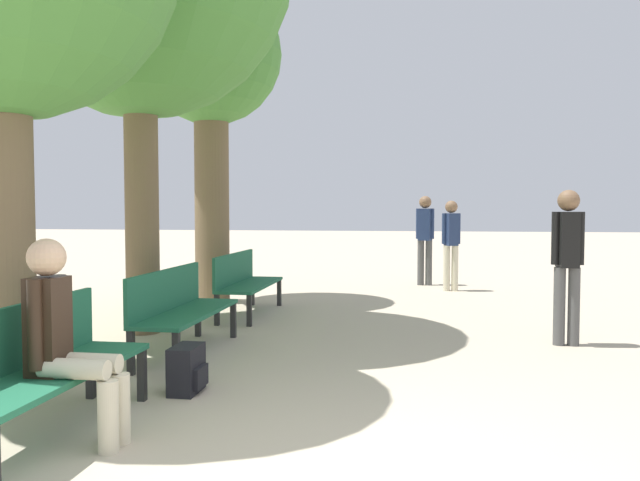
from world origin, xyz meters
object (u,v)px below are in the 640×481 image
pedestrian_far (568,257)px  bench_row_0 (37,362)px  bench_row_2 (244,279)px  bench_row_1 (179,305)px  tree_row_2 (211,65)px  person_seated (65,337)px  backpack (187,370)px  pedestrian_mid (425,234)px  pedestrian_near (451,239)px

pedestrian_far → bench_row_0: bearing=-139.5°
bench_row_2 → bench_row_1: bearing=-90.0°
bench_row_0 → tree_row_2: 6.91m
person_seated → pedestrian_far: bearing=42.8°
backpack → pedestrian_mid: bearing=75.4°
tree_row_2 → pedestrian_near: tree_row_2 is taller
person_seated → pedestrian_far: (3.82, 3.54, 0.28)m
bench_row_1 → pedestrian_near: bearing=61.2°
bench_row_0 → bench_row_2: (0.00, 4.87, 0.00)m
tree_row_2 → person_seated: size_ratio=3.90×
bench_row_1 → pedestrian_far: 4.22m
pedestrian_mid → pedestrian_far: pedestrian_mid is taller
backpack → pedestrian_far: size_ratio=0.23×
bench_row_0 → pedestrian_near: bearing=69.1°
bench_row_0 → tree_row_2: (-0.85, 6.01, 3.29)m
pedestrian_mid → backpack: bearing=-104.6°
bench_row_1 → bench_row_2: 2.44m
person_seated → backpack: bearing=74.1°
bench_row_1 → pedestrian_near: size_ratio=1.10×
pedestrian_mid → bench_row_1: bearing=-112.1°
bench_row_2 → pedestrian_far: bearing=-19.0°
person_seated → pedestrian_far: size_ratio=0.77×
bench_row_2 → pedestrian_near: bearing=45.6°
bench_row_0 → person_seated: size_ratio=1.39×
backpack → bench_row_2: bearing=98.9°
pedestrian_near → pedestrian_mid: size_ratio=0.94×
bench_row_2 → pedestrian_near: pedestrian_near is taller
bench_row_1 → bench_row_2: (0.00, 2.44, 0.00)m
tree_row_2 → pedestrian_far: 6.21m
bench_row_1 → pedestrian_near: pedestrian_near is taller
bench_row_0 → backpack: bearing=62.7°
bench_row_1 → person_seated: bearing=-84.4°
bench_row_1 → tree_row_2: tree_row_2 is taller
bench_row_2 → person_seated: size_ratio=1.39×
bench_row_0 → bench_row_1: same height
bench_row_0 → pedestrian_mid: (2.58, 8.78, 0.50)m
bench_row_1 → person_seated: size_ratio=1.39×
bench_row_2 → backpack: 3.80m
backpack → pedestrian_mid: size_ratio=0.22×
bench_row_0 → pedestrian_far: 5.36m
pedestrian_mid → pedestrian_far: bearing=-74.4°
backpack → bench_row_0: bearing=-117.3°
tree_row_2 → pedestrian_far: bearing=-27.3°
bench_row_2 → pedestrian_near: 4.36m
tree_row_2 → pedestrian_far: tree_row_2 is taller
bench_row_0 → pedestrian_far: bearing=40.5°
bench_row_0 → pedestrian_mid: bearing=73.6°
backpack → pedestrian_far: (3.47, 2.34, 0.79)m
backpack → pedestrian_near: bearing=70.3°
bench_row_2 → tree_row_2: (-0.85, 1.14, 3.29)m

